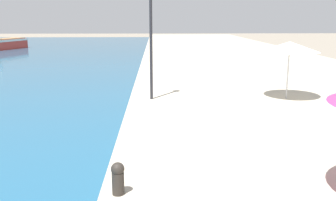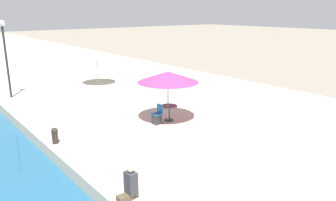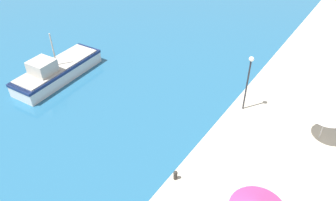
% 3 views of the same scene
% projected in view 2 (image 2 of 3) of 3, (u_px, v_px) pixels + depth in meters
% --- Properties ---
extents(quay_promenade, '(16.00, 90.00, 0.53)m').
position_uv_depth(quay_promenade, '(41.00, 61.00, 36.14)').
color(quay_promenade, '#BCB29E').
rests_on(quay_promenade, ground_plane).
extents(cafe_umbrella_pink, '(2.85, 2.85, 2.39)m').
position_uv_depth(cafe_umbrella_pink, '(168.00, 77.00, 15.08)').
color(cafe_umbrella_pink, '#B7B7B7').
rests_on(cafe_umbrella_pink, quay_promenade).
extents(cafe_umbrella_white, '(2.44, 2.44, 2.41)m').
position_uv_depth(cafe_umbrella_white, '(96.00, 54.00, 22.68)').
color(cafe_umbrella_white, '#B7B7B7').
rests_on(cafe_umbrella_white, quay_promenade).
extents(cafe_table, '(0.80, 0.80, 0.74)m').
position_uv_depth(cafe_table, '(169.00, 110.00, 15.53)').
color(cafe_table, '#333338').
rests_on(cafe_table, quay_promenade).
extents(cafe_chair_left, '(0.45, 0.42, 0.91)m').
position_uv_depth(cafe_chair_left, '(157.00, 117.00, 15.12)').
color(cafe_chair_left, '#2D2D33').
rests_on(cafe_chair_left, quay_promenade).
extents(person_at_quay, '(0.55, 0.36, 1.01)m').
position_uv_depth(person_at_quay, '(130.00, 184.00, 9.06)').
color(person_at_quay, brown).
rests_on(person_at_quay, quay_promenade).
extents(mooring_bollard, '(0.26, 0.26, 0.65)m').
position_uv_depth(mooring_bollard, '(55.00, 135.00, 12.88)').
color(mooring_bollard, '#2D2823').
rests_on(mooring_bollard, quay_promenade).
extents(lamppost, '(0.36, 0.36, 4.56)m').
position_uv_depth(lamppost, '(5.00, 46.00, 19.03)').
color(lamppost, '#232328').
rests_on(lamppost, quay_promenade).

